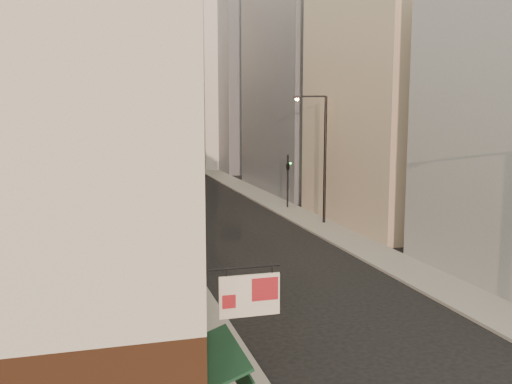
# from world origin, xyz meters

# --- Properties ---
(sidewalk_left) EXTENTS (3.00, 140.00, 0.15)m
(sidewalk_left) POSITION_xyz_m (-6.50, 55.00, 0.07)
(sidewalk_left) COLOR gray
(sidewalk_left) RESTS_ON ground
(sidewalk_right) EXTENTS (3.00, 140.00, 0.15)m
(sidewalk_right) POSITION_xyz_m (6.50, 55.00, 0.07)
(sidewalk_right) COLOR gray
(sidewalk_right) RESTS_ON ground
(near_building_left) EXTENTS (8.30, 23.04, 12.30)m
(near_building_left) POSITION_xyz_m (-10.99, 9.00, 6.02)
(near_building_left) COLOR #58311D
(near_building_left) RESTS_ON ground
(left_bldg_beige) EXTENTS (8.00, 12.00, 16.00)m
(left_bldg_beige) POSITION_xyz_m (-12.00, 26.00, 8.00)
(left_bldg_beige) COLOR tan
(left_bldg_beige) RESTS_ON ground
(left_bldg_grey) EXTENTS (8.00, 16.00, 20.00)m
(left_bldg_grey) POSITION_xyz_m (-12.00, 42.00, 10.00)
(left_bldg_grey) COLOR gray
(left_bldg_grey) RESTS_ON ground
(left_bldg_tan) EXTENTS (8.00, 18.00, 17.00)m
(left_bldg_tan) POSITION_xyz_m (-12.00, 60.00, 8.50)
(left_bldg_tan) COLOR #A67E5E
(left_bldg_tan) RESTS_ON ground
(left_bldg_wingrid) EXTENTS (8.00, 20.00, 24.00)m
(left_bldg_wingrid) POSITION_xyz_m (-12.00, 80.00, 12.00)
(left_bldg_wingrid) COLOR gray
(left_bldg_wingrid) RESTS_ON ground
(right_bldg_beige) EXTENTS (8.00, 16.00, 20.00)m
(right_bldg_beige) POSITION_xyz_m (12.00, 30.00, 10.00)
(right_bldg_beige) COLOR tan
(right_bldg_beige) RESTS_ON ground
(right_bldg_wingrid) EXTENTS (8.00, 20.00, 26.00)m
(right_bldg_wingrid) POSITION_xyz_m (12.00, 50.00, 13.00)
(right_bldg_wingrid) COLOR gray
(right_bldg_wingrid) RESTS_ON ground
(highrise) EXTENTS (21.00, 23.00, 51.20)m
(highrise) POSITION_xyz_m (18.00, 78.00, 25.66)
(highrise) COLOR gray
(highrise) RESTS_ON ground
(clock_tower) EXTENTS (14.00, 14.00, 44.90)m
(clock_tower) POSITION_xyz_m (-1.00, 92.00, 17.63)
(clock_tower) COLOR #A67E5E
(clock_tower) RESTS_ON ground
(white_tower) EXTENTS (8.00, 8.00, 41.50)m
(white_tower) POSITION_xyz_m (10.00, 78.00, 18.61)
(white_tower) COLOR silver
(white_tower) RESTS_ON ground
(streetlamp_mid) EXTENTS (2.50, 1.19, 10.10)m
(streetlamp_mid) POSITION_xyz_m (6.93, 30.82, 5.77)
(streetlamp_mid) COLOR black
(streetlamp_mid) RESTS_ON ground
(traffic_light_right) EXTENTS (0.62, 0.58, 5.00)m
(traffic_light_right) POSITION_xyz_m (6.78, 38.42, 3.73)
(traffic_light_right) COLOR black
(traffic_light_right) RESTS_ON ground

